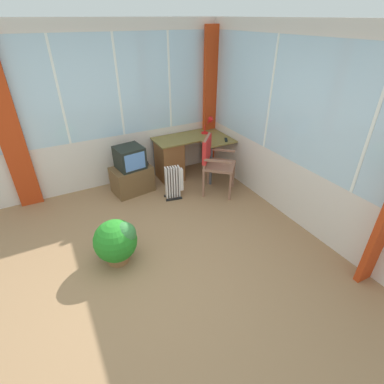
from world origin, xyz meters
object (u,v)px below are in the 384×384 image
Objects in this scene: tv_on_stand at (132,172)px; space_heater at (174,182)px; wooden_armchair at (212,158)px; desk at (173,158)px; desk_lamp at (210,123)px; tv_remote at (226,140)px; potted_plant at (117,241)px.

space_heater is at bearing -45.06° from tv_on_stand.
wooden_armchair is 1.37m from tv_on_stand.
desk is 0.87m from wooden_armchair.
desk_lamp reaches higher than tv_on_stand.
tv_on_stand is (-1.19, 0.63, -0.27)m from wooden_armchair.
tv_remote is (0.83, -0.46, 0.35)m from desk.
tv_on_stand is at bearing 134.94° from space_heater.
wooden_armchair reaches higher than potted_plant.
space_heater is (-1.11, -0.20, -0.46)m from tv_remote.
desk is 0.83m from tv_on_stand.
desk is 0.73m from space_heater.
wooden_armchair is at bearing -117.50° from desk_lamp.
wooden_armchair reaches higher than tv_on_stand.
desk_lamp is 0.56× the size of space_heater.
space_heater is 1.00× the size of potted_plant.
potted_plant is (-1.88, -0.92, -0.31)m from wooden_armchair.
potted_plant is at bearing -140.55° from space_heater.
wooden_armchair is 0.74m from space_heater.
desk_lamp is 2.86m from potted_plant.
space_heater is (-0.28, -0.66, -0.11)m from desk.
tv_on_stand is (-1.64, 0.33, -0.39)m from tv_remote.
space_heater is (-0.66, 0.09, -0.33)m from wooden_armchair.
desk is 1.32× the size of wooden_armchair.
tv_on_stand reaches higher than potted_plant.
tv_on_stand is at bearing -161.70° from tv_remote.
tv_remote is 0.55m from wooden_armchair.
desk is 0.93m from desk_lamp.
tv_on_stand reaches higher than space_heater.
potted_plant is (-2.25, -1.64, -0.63)m from desk_lamp.
wooden_armchair is 2.11m from potted_plant.
desk is 8.55× the size of tv_remote.
tv_on_stand is 1.42× the size of space_heater.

